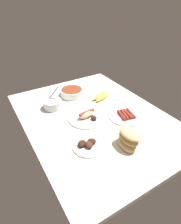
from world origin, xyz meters
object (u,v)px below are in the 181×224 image
(plate_sausages, at_px, (126,116))
(plate_grilled_meat, at_px, (88,145))
(bread_stack, at_px, (129,139))
(banana_bunch, at_px, (101,96))
(plate_hotdog_assembled, at_px, (87,116))
(bowl_chili, at_px, (72,92))
(bowl_coleslaw, at_px, (52,104))

(plate_sausages, bearing_deg, plate_grilled_meat, 107.09)
(bread_stack, height_order, banana_bunch, bread_stack)
(plate_hotdog_assembled, relative_size, bowl_chili, 1.38)
(plate_hotdog_assembled, distance_m, bowl_chili, 0.34)
(bread_stack, relative_size, plate_sausages, 0.66)
(bowl_chili, xyz_separation_m, bowl_coleslaw, (-0.09, 0.20, 0.00))
(bowl_chili, bearing_deg, bowl_coleslaw, 114.74)
(plate_grilled_meat, relative_size, plate_sausages, 0.79)
(bread_stack, height_order, bowl_coleslaw, bowl_coleslaw)
(bowl_coleslaw, xyz_separation_m, plate_sausages, (-0.36, -0.38, -0.02))
(banana_bunch, bearing_deg, bread_stack, 161.86)
(plate_hotdog_assembled, height_order, bowl_chili, same)
(bowl_chili, distance_m, bowl_coleslaw, 0.22)
(plate_hotdog_assembled, height_order, bowl_coleslaw, bowl_coleslaw)
(banana_bunch, height_order, plate_sausages, banana_bunch)
(plate_hotdog_assembled, height_order, banana_bunch, plate_hotdog_assembled)
(plate_hotdog_assembled, xyz_separation_m, bowl_coleslaw, (0.24, 0.15, 0.02))
(bowl_chili, distance_m, plate_sausages, 0.49)
(plate_sausages, bearing_deg, bowl_coleslaw, 46.38)
(plate_hotdog_assembled, relative_size, plate_sausages, 1.09)
(plate_hotdog_assembled, xyz_separation_m, bowl_chili, (0.33, -0.06, 0.01))
(plate_grilled_meat, bearing_deg, bread_stack, -120.28)
(plate_hotdog_assembled, xyz_separation_m, plate_sausages, (-0.12, -0.23, -0.01))
(bowl_coleslaw, bearing_deg, bowl_chili, -65.26)
(plate_hotdog_assembled, distance_m, banana_bunch, 0.29)
(banana_bunch, bearing_deg, bowl_coleslaw, 80.04)
(banana_bunch, bearing_deg, bowl_chili, 47.23)
(bread_stack, height_order, bowl_chili, bread_stack)
(plate_hotdog_assembled, height_order, plate_grilled_meat, plate_hotdog_assembled)
(bowl_chili, bearing_deg, plate_sausages, -158.74)
(bowl_chili, xyz_separation_m, plate_sausages, (-0.46, -0.18, -0.02))
(bowl_chili, height_order, plate_grilled_meat, bowl_chili)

